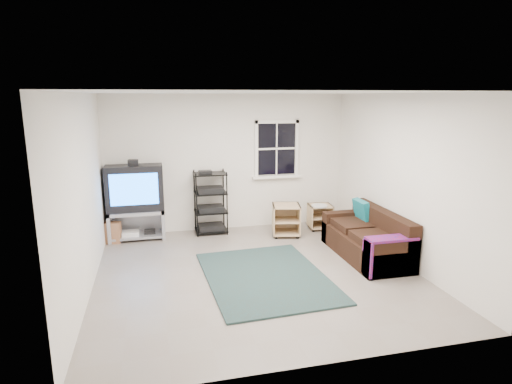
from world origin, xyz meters
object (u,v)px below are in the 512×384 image
object	(u,v)px
tv_unit	(135,196)
sofa	(368,239)
av_rack	(211,206)
side_table_left	(286,219)
side_table_right	(320,215)

from	to	relation	value
tv_unit	sofa	xyz separation A→B (m)	(3.66, -1.79, -0.51)
sofa	av_rack	bearing A→B (deg)	141.61
side_table_left	sofa	distance (m)	1.68
tv_unit	side_table_right	bearing A→B (deg)	-3.29
side_table_left	tv_unit	bearing A→B (deg)	171.29
side_table_right	sofa	size ratio (longest dim) A/B	0.28
av_rack	side_table_right	distance (m)	2.14
side_table_left	side_table_right	bearing A→B (deg)	15.78
side_table_right	av_rack	bearing A→B (deg)	173.73
tv_unit	av_rack	xyz separation A→B (m)	(1.36, 0.03, -0.28)
side_table_right	sofa	world-z (taller)	sofa
av_rack	side_table_right	xyz separation A→B (m)	(2.11, -0.23, -0.24)
av_rack	sofa	xyz separation A→B (m)	(2.30, -1.83, -0.23)
tv_unit	av_rack	distance (m)	1.39
tv_unit	side_table_right	world-z (taller)	tv_unit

